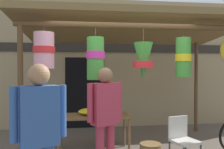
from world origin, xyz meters
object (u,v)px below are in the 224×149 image
(folding_chair, at_px, (182,137))
(passerby_at_right, at_px, (39,129))
(display_table, at_px, (94,119))
(vendor_in_orange, at_px, (105,113))
(flower_heap_on_table, at_px, (99,111))

(folding_chair, xyz_separation_m, passerby_at_right, (-2.16, -1.30, 0.52))
(display_table, height_order, vendor_in_orange, vendor_in_orange)
(flower_heap_on_table, height_order, passerby_at_right, passerby_at_right)
(vendor_in_orange, bearing_deg, flower_heap_on_table, 90.00)
(flower_heap_on_table, relative_size, folding_chair, 0.97)
(display_table, relative_size, passerby_at_right, 0.84)
(vendor_in_orange, relative_size, passerby_at_right, 0.98)
(display_table, xyz_separation_m, vendor_in_orange, (0.11, -1.25, 0.34))
(flower_heap_on_table, height_order, folding_chair, flower_heap_on_table)
(display_table, relative_size, flower_heap_on_table, 1.77)
(folding_chair, height_order, vendor_in_orange, vendor_in_orange)
(flower_heap_on_table, distance_m, passerby_at_right, 2.40)
(passerby_at_right, bearing_deg, display_table, 72.64)
(folding_chair, bearing_deg, passerby_at_right, -148.94)
(flower_heap_on_table, height_order, vendor_in_orange, vendor_in_orange)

